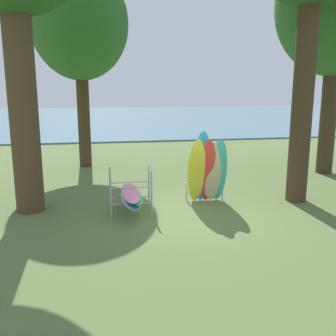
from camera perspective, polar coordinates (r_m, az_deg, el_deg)
ground_plane at (r=10.76m, az=3.29°, el=-6.85°), size 80.00×80.00×0.00m
lake_water at (r=41.87m, az=-6.60°, el=7.40°), size 80.00×36.00×0.10m
tree_mid_behind at (r=17.23m, az=-12.91°, el=19.89°), size 4.00×4.00×8.26m
leaning_board_pile at (r=11.53m, az=5.78°, el=-0.40°), size 1.28×0.82×2.23m
board_storage_rack at (r=10.80m, az=-5.42°, el=-4.04°), size 1.15×2.13×1.25m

